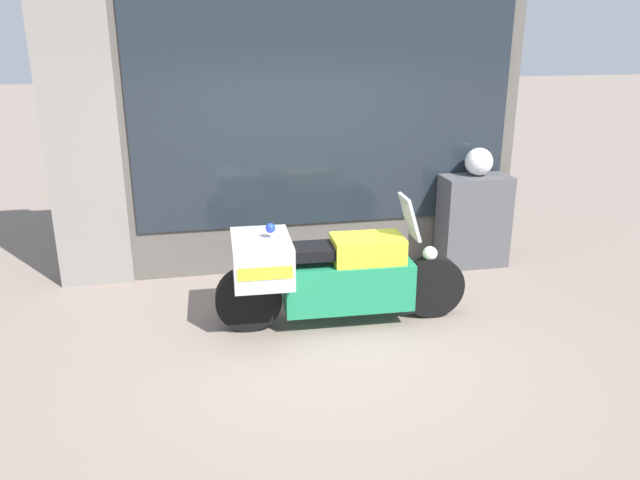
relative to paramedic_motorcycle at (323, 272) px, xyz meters
name	(u,v)px	position (x,y,z in m)	size (l,w,h in m)	color
ground_plane	(331,340)	(0.00, -0.34, -0.52)	(60.00, 60.00, 0.00)	gray
shop_building	(261,102)	(-0.34, 1.66, 1.37)	(5.18, 0.55, 3.78)	#56514C
window_display	(319,221)	(0.30, 1.69, -0.03)	(3.97, 0.30, 2.07)	slate
paramedic_motorcycle	(323,272)	(0.00, 0.00, 0.00)	(2.37, 0.78, 1.22)	black
utility_cabinet	(473,221)	(2.04, 1.20, 0.01)	(0.78, 0.41, 1.07)	#4C4C51
white_helmet	(479,162)	(2.07, 1.23, 0.70)	(0.32, 0.32, 0.32)	white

